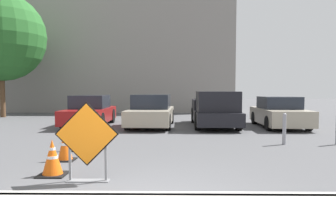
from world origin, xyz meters
name	(u,v)px	position (x,y,z in m)	size (l,w,h in m)	color
ground_plane	(161,127)	(0.00, 10.00, 0.00)	(96.00, 96.00, 0.00)	#4C4C4F
curb_lip	(138,198)	(0.00, 0.00, 0.07)	(28.24, 0.20, 0.14)	#ADAAA3
road_closed_sign	(87,140)	(-1.03, 1.07, 0.77)	(1.16, 0.20, 1.46)	black
traffic_cone_nearest	(52,158)	(-1.84, 1.53, 0.35)	(0.53, 0.53, 0.71)	black
traffic_cone_second	(65,145)	(-2.04, 2.89, 0.38)	(0.46, 0.46, 0.78)	black
traffic_cone_third	(76,137)	(-2.16, 4.17, 0.38)	(0.49, 0.49, 0.77)	black
traffic_cone_fourth	(79,131)	(-2.49, 5.62, 0.38)	(0.51, 0.51, 0.77)	black
traffic_cone_fifth	(88,125)	(-2.54, 6.90, 0.40)	(0.50, 0.50, 0.82)	black
parked_car_nearest	(90,112)	(-3.35, 10.49, 0.66)	(1.86, 4.62, 1.43)	maroon
parked_car_second	(151,112)	(-0.45, 10.18, 0.68)	(2.07, 4.57, 1.47)	#A39984
pickup_truck	(215,111)	(2.44, 10.02, 0.73)	(2.01, 5.15, 1.61)	black
parked_car_third	(279,113)	(5.34, 10.03, 0.64)	(1.94, 4.25, 1.38)	#A39984
bollard_nearest	(284,128)	(3.94, 5.23, 0.51)	(0.12, 0.12, 0.97)	gray
building_facade_backdrop	(122,57)	(-3.57, 21.74, 4.34)	(17.37, 5.00, 8.68)	gray
street_tree_behind_lot	(0,37)	(-9.97, 15.26, 4.91)	(5.39, 5.39, 7.61)	#513823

